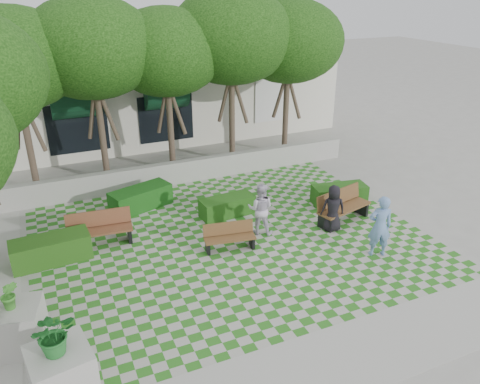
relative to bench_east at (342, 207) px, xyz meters
name	(u,v)px	position (x,y,z in m)	size (l,w,h in m)	color
ground	(245,256)	(-3.98, -0.73, -0.52)	(90.00, 90.00, 0.00)	gray
lawn	(232,240)	(-3.98, 0.27, -0.52)	(12.00, 12.00, 0.00)	#2B721E
sidewalk_south	(334,362)	(-3.98, -5.43, -0.52)	(16.00, 2.00, 0.01)	#9E9B93
retaining_wall	(182,171)	(-3.98, 5.47, -0.07)	(15.00, 0.36, 0.90)	#9E9B93
bench_east	(342,207)	(0.00, 0.00, 0.00)	(2.18, 1.18, 1.09)	brown
bench_mid	(229,237)	(-4.23, -0.13, -0.13)	(1.63, 0.77, 0.82)	brown
bench_west	(100,229)	(-7.82, 1.78, -0.02)	(2.03, 0.85, 1.04)	brown
hedge_east	(339,194)	(0.73, 1.21, -0.18)	(1.99, 0.79, 0.69)	#1A4712
hedge_midright	(227,206)	(-3.43, 1.98, -0.19)	(1.91, 0.77, 0.67)	#1B4813
hedge_midleft	(141,198)	(-6.08, 3.77, -0.14)	(2.19, 0.88, 0.77)	#134512
hedge_west	(51,250)	(-9.28, 1.31, -0.14)	(2.20, 0.88, 0.77)	#1E4813
planter_front	(60,365)	(-9.38, -4.02, 0.30)	(1.31, 1.31, 2.03)	#9E9B93
planter_back	(17,325)	(-10.18, -2.16, 0.07)	(1.28, 1.28, 1.79)	#9E9B93
person_blue	(380,226)	(-0.31, -2.25, 0.45)	(0.71, 0.46, 1.94)	#688BBE
person_dark	(333,208)	(-0.69, -0.42, 0.27)	(0.78, 0.51, 1.59)	black
person_white	(260,209)	(-2.94, 0.37, 0.34)	(0.84, 0.66, 1.74)	silver
tree_row	(126,56)	(-5.84, 5.22, 4.66)	(17.70, 13.40, 7.41)	#47382B
building	(153,83)	(-3.05, 13.35, 1.99)	(18.00, 8.92, 5.15)	beige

